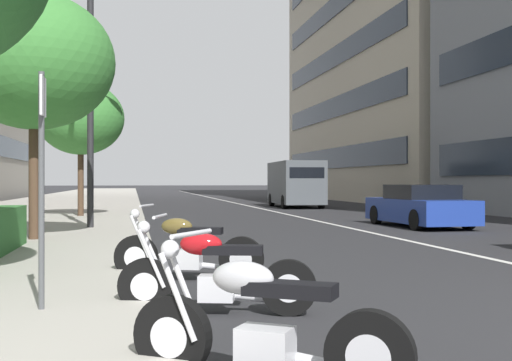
# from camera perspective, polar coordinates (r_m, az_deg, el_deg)

# --- Properties ---
(sidewalk_right_plaza) EXTENTS (160.00, 8.62, 0.15)m
(sidewalk_right_plaza) POSITION_cam_1_polar(r_m,az_deg,el_deg) (34.94, -17.09, -2.27)
(sidewalk_right_plaza) COLOR #A39E93
(sidewalk_right_plaza) RESTS_ON ground
(lane_centre_stripe) EXTENTS (110.00, 0.16, 0.01)m
(lane_centre_stripe) POSITION_cam_1_polar(r_m,az_deg,el_deg) (40.25, -1.33, -2.08)
(lane_centre_stripe) COLOR silver
(lane_centre_stripe) RESTS_ON ground
(motorcycle_second_in_row) EXTENTS (1.21, 1.81, 1.08)m
(motorcycle_second_in_row) POSITION_cam_1_polar(r_m,az_deg,el_deg) (4.69, 0.55, -12.86)
(motorcycle_second_in_row) COLOR black
(motorcycle_second_in_row) RESTS_ON ground
(motorcycle_nearest_camera) EXTENTS (0.79, 2.12, 1.08)m
(motorcycle_nearest_camera) POSITION_cam_1_polar(r_m,az_deg,el_deg) (7.17, -3.66, -8.38)
(motorcycle_nearest_camera) COLOR black
(motorcycle_nearest_camera) RESTS_ON ground
(motorcycle_far_end_row) EXTENTS (0.90, 2.14, 1.10)m
(motorcycle_far_end_row) POSITION_cam_1_polar(r_m,az_deg,el_deg) (9.61, -6.06, -6.17)
(motorcycle_far_end_row) COLOR black
(motorcycle_far_end_row) RESTS_ON ground
(car_following_behind) EXTENTS (4.54, 2.00, 1.32)m
(car_following_behind) POSITION_cam_1_polar(r_m,az_deg,el_deg) (21.27, 14.07, -2.25)
(car_following_behind) COLOR navy
(car_following_behind) RESTS_ON ground
(delivery_van_ahead) EXTENTS (5.79, 2.38, 2.48)m
(delivery_van_ahead) POSITION_cam_1_polar(r_m,az_deg,el_deg) (35.77, 3.45, -0.21)
(delivery_van_ahead) COLOR #4C5156
(delivery_van_ahead) RESTS_ON ground
(parking_sign_by_curb) EXTENTS (0.32, 0.06, 2.40)m
(parking_sign_by_curb) POSITION_cam_1_polar(r_m,az_deg,el_deg) (6.95, -18.15, 1.24)
(parking_sign_by_curb) COLOR #47494C
(parking_sign_by_curb) RESTS_ON sidewalk_right_plaza
(street_lamp_with_banners) EXTENTS (1.26, 2.04, 9.50)m
(street_lamp_with_banners) POSITION_cam_1_polar(r_m,az_deg,el_deg) (19.25, -13.48, 12.60)
(street_lamp_with_banners) COLOR #232326
(street_lamp_with_banners) RESTS_ON sidewalk_right_plaza
(street_tree_mid_sidewalk) EXTENTS (3.57, 3.57, 5.47)m
(street_tree_mid_sidewalk) POSITION_cam_1_polar(r_m,az_deg,el_deg) (15.58, -18.79, 9.76)
(street_tree_mid_sidewalk) COLOR #473323
(street_tree_mid_sidewalk) RESTS_ON sidewalk_right_plaza
(street_tree_by_lamp_post) EXTENTS (3.19, 3.19, 4.98)m
(street_tree_by_lamp_post) POSITION_cam_1_polar(r_m,az_deg,el_deg) (25.21, -15.02, 5.24)
(street_tree_by_lamp_post) COLOR #473323
(street_tree_by_lamp_post) RESTS_ON sidewalk_right_plaza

